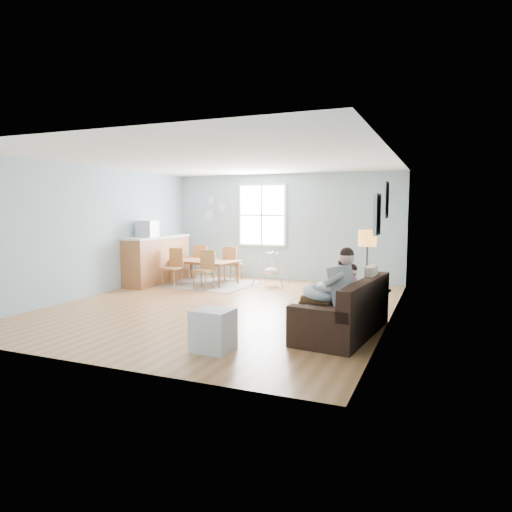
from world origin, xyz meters
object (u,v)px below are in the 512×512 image
at_px(father, 331,289).
at_px(counter, 157,259).
at_px(monitor, 147,229).
at_px(baby_swing, 271,271).
at_px(storage_cube, 213,330).
at_px(chair_sw, 174,265).
at_px(toddler, 346,285).
at_px(sofa, 346,315).
at_px(floor_lamp, 367,246).
at_px(dining_table, 204,272).
at_px(chair_nw, 202,260).
at_px(chair_se, 205,267).
at_px(chair_ne, 232,262).

bearing_deg(father, counter, 148.47).
bearing_deg(monitor, baby_swing, 21.96).
xyz_separation_m(storage_cube, chair_sw, (-3.16, 4.04, 0.23)).
xyz_separation_m(father, toddler, (0.11, 0.47, -0.01)).
bearing_deg(monitor, storage_cube, -45.76).
bearing_deg(sofa, chair_sw, 150.40).
height_order(floor_lamp, dining_table, floor_lamp).
bearing_deg(dining_table, chair_sw, -120.33).
bearing_deg(chair_sw, baby_swing, 23.64).
relative_size(chair_sw, chair_nw, 1.00).
xyz_separation_m(father, floor_lamp, (0.27, 1.36, 0.52)).
height_order(counter, baby_swing, counter).
height_order(dining_table, chair_sw, chair_sw).
relative_size(chair_se, baby_swing, 1.02).
distance_m(counter, monitor, 0.86).
relative_size(chair_se, counter, 0.43).
height_order(toddler, floor_lamp, floor_lamp).
relative_size(chair_sw, counter, 0.43).
distance_m(father, chair_ne, 5.31).
height_order(father, chair_ne, father).
height_order(sofa, storage_cube, sofa).
bearing_deg(toddler, chair_sw, 152.02).
xyz_separation_m(storage_cube, counter, (-3.77, 4.26, 0.31)).
xyz_separation_m(chair_ne, counter, (-1.58, -0.92, 0.09)).
bearing_deg(floor_lamp, chair_se, 159.16).
height_order(floor_lamp, storage_cube, floor_lamp).
relative_size(toddler, monitor, 1.91).
xyz_separation_m(father, monitor, (-5.04, 2.70, 0.65)).
distance_m(storage_cube, chair_se, 4.59).
height_order(dining_table, chair_ne, chair_ne).
xyz_separation_m(floor_lamp, storage_cube, (-1.55, -2.52, -0.95)).
distance_m(toddler, dining_table, 5.05).
bearing_deg(chair_ne, baby_swing, -11.09).
xyz_separation_m(chair_ne, baby_swing, (1.14, -0.22, -0.14)).
xyz_separation_m(storage_cube, chair_ne, (-2.19, 5.18, 0.22)).
xyz_separation_m(floor_lamp, baby_swing, (-2.61, 2.44, -0.86)).
distance_m(storage_cube, monitor, 5.50).
bearing_deg(toddler, floor_lamp, 79.45).
relative_size(father, chair_se, 1.47).
xyz_separation_m(storage_cube, chair_se, (-2.28, 3.98, 0.23)).
relative_size(toddler, floor_lamp, 0.55).
height_order(floor_lamp, chair_ne, floor_lamp).
relative_size(toddler, chair_se, 0.91).
relative_size(father, storage_cube, 2.39).
bearing_deg(storage_cube, father, 42.41).
bearing_deg(father, chair_nw, 136.77).
xyz_separation_m(sofa, monitor, (-5.20, 2.43, 1.06)).
bearing_deg(toddler, counter, 152.99).
relative_size(chair_se, chair_ne, 1.01).
bearing_deg(chair_ne, monitor, -140.10).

